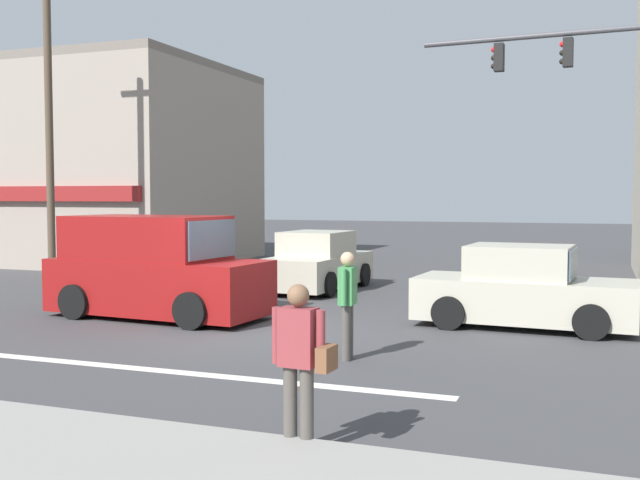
{
  "coord_description": "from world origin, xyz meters",
  "views": [
    {
      "loc": [
        6.11,
        -12.69,
        2.53
      ],
      "look_at": [
        0.6,
        2.0,
        1.6
      ],
      "focal_mm": 42.0,
      "sensor_mm": 36.0,
      "label": 1
    }
  ],
  "objects_px": {
    "traffic_light_mast": "(602,117)",
    "sedan_parked_curbside": "(523,291)",
    "pedestrian_foreground_with_bag": "(300,357)",
    "sedan_crossing_leftbound": "(318,264)",
    "utility_pole_near_left": "(49,126)",
    "van_crossing_center": "(155,269)",
    "pedestrian_mid_crossing": "(348,298)"
  },
  "relations": [
    {
      "from": "sedan_crossing_leftbound",
      "to": "pedestrian_mid_crossing",
      "type": "xyz_separation_m",
      "value": [
        3.47,
        -7.88,
        0.24
      ]
    },
    {
      "from": "traffic_light_mast",
      "to": "pedestrian_foreground_with_bag",
      "type": "distance_m",
      "value": 10.92
    },
    {
      "from": "sedan_parked_curbside",
      "to": "sedan_crossing_leftbound",
      "type": "bearing_deg",
      "value": 145.17
    },
    {
      "from": "traffic_light_mast",
      "to": "utility_pole_near_left",
      "type": "bearing_deg",
      "value": 177.5
    },
    {
      "from": "van_crossing_center",
      "to": "pedestrian_mid_crossing",
      "type": "xyz_separation_m",
      "value": [
        5.04,
        -2.44,
        -0.06
      ]
    },
    {
      "from": "sedan_crossing_leftbound",
      "to": "van_crossing_center",
      "type": "bearing_deg",
      "value": -106.16
    },
    {
      "from": "pedestrian_foreground_with_bag",
      "to": "sedan_crossing_leftbound",
      "type": "bearing_deg",
      "value": 109.96
    },
    {
      "from": "traffic_light_mast",
      "to": "sedan_parked_curbside",
      "type": "relative_size",
      "value": 1.48
    },
    {
      "from": "van_crossing_center",
      "to": "pedestrian_foreground_with_bag",
      "type": "xyz_separation_m",
      "value": [
        5.95,
        -6.6,
        -0.05
      ]
    },
    {
      "from": "utility_pole_near_left",
      "to": "sedan_crossing_leftbound",
      "type": "distance_m",
      "value": 8.7
    },
    {
      "from": "sedan_parked_curbside",
      "to": "pedestrian_foreground_with_bag",
      "type": "bearing_deg",
      "value": -99.61
    },
    {
      "from": "van_crossing_center",
      "to": "sedan_parked_curbside",
      "type": "distance_m",
      "value": 7.46
    },
    {
      "from": "sedan_crossing_leftbound",
      "to": "traffic_light_mast",
      "type": "bearing_deg",
      "value": -15.51
    },
    {
      "from": "sedan_crossing_leftbound",
      "to": "pedestrian_mid_crossing",
      "type": "distance_m",
      "value": 8.61
    },
    {
      "from": "sedan_crossing_leftbound",
      "to": "van_crossing_center",
      "type": "height_order",
      "value": "van_crossing_center"
    },
    {
      "from": "traffic_light_mast",
      "to": "pedestrian_foreground_with_bag",
      "type": "height_order",
      "value": "traffic_light_mast"
    },
    {
      "from": "pedestrian_foreground_with_bag",
      "to": "sedan_parked_curbside",
      "type": "bearing_deg",
      "value": 80.39
    },
    {
      "from": "utility_pole_near_left",
      "to": "traffic_light_mast",
      "type": "height_order",
      "value": "utility_pole_near_left"
    },
    {
      "from": "sedan_parked_curbside",
      "to": "pedestrian_foreground_with_bag",
      "type": "distance_m",
      "value": 8.17
    },
    {
      "from": "utility_pole_near_left",
      "to": "traffic_light_mast",
      "type": "xyz_separation_m",
      "value": [
        14.79,
        -0.64,
        -0.35
      ]
    },
    {
      "from": "traffic_light_mast",
      "to": "sedan_crossing_leftbound",
      "type": "relative_size",
      "value": 1.49
    },
    {
      "from": "sedan_crossing_leftbound",
      "to": "utility_pole_near_left",
      "type": "bearing_deg",
      "value": -170.28
    },
    {
      "from": "sedan_crossing_leftbound",
      "to": "sedan_parked_curbside",
      "type": "height_order",
      "value": "same"
    },
    {
      "from": "van_crossing_center",
      "to": "sedan_parked_curbside",
      "type": "relative_size",
      "value": 1.13
    },
    {
      "from": "traffic_light_mast",
      "to": "pedestrian_foreground_with_bag",
      "type": "xyz_separation_m",
      "value": [
        -2.71,
        -10.07,
        -3.22
      ]
    },
    {
      "from": "traffic_light_mast",
      "to": "pedestrian_foreground_with_bag",
      "type": "relative_size",
      "value": 3.71
    },
    {
      "from": "pedestrian_mid_crossing",
      "to": "sedan_crossing_leftbound",
      "type": "bearing_deg",
      "value": 113.76
    },
    {
      "from": "utility_pole_near_left",
      "to": "traffic_light_mast",
      "type": "relative_size",
      "value": 1.41
    },
    {
      "from": "sedan_parked_curbside",
      "to": "pedestrian_mid_crossing",
      "type": "bearing_deg",
      "value": -120.21
    },
    {
      "from": "utility_pole_near_left",
      "to": "pedestrian_foreground_with_bag",
      "type": "bearing_deg",
      "value": -41.58
    },
    {
      "from": "utility_pole_near_left",
      "to": "van_crossing_center",
      "type": "bearing_deg",
      "value": -33.87
    },
    {
      "from": "traffic_light_mast",
      "to": "sedan_parked_curbside",
      "type": "bearing_deg",
      "value": -123.65
    }
  ]
}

